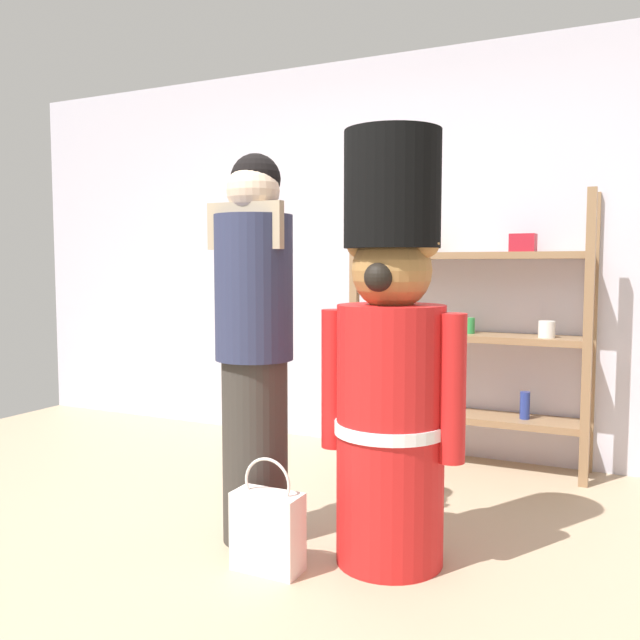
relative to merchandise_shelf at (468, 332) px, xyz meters
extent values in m
plane|color=tan|center=(-0.45, -1.98, -0.82)|extent=(6.40, 6.40, 0.00)
cube|color=silver|center=(-0.45, 0.22, 0.48)|extent=(6.40, 0.12, 2.60)
cube|color=#93704C|center=(-0.70, -0.15, 0.00)|extent=(0.05, 0.05, 1.65)
cube|color=#93704C|center=(0.70, -0.15, 0.00)|extent=(0.05, 0.05, 1.65)
cube|color=#93704C|center=(-0.70, 0.15, 0.00)|extent=(0.05, 0.05, 1.65)
cube|color=#93704C|center=(0.70, 0.15, 0.00)|extent=(0.05, 0.05, 1.65)
cube|color=#93704C|center=(0.00, 0.00, -0.53)|extent=(1.39, 0.30, 0.04)
cube|color=#93704C|center=(0.00, 0.00, -0.03)|extent=(1.39, 0.30, 0.04)
cube|color=#93704C|center=(0.00, 0.00, 0.46)|extent=(1.39, 0.30, 0.04)
cylinder|color=yellow|center=(-0.46, 0.00, 0.03)|extent=(0.09, 0.09, 0.08)
cylinder|color=green|center=(0.00, 0.00, 0.04)|extent=(0.08, 0.08, 0.10)
cylinder|color=white|center=(0.47, -0.04, 0.04)|extent=(0.09, 0.09, 0.10)
cylinder|color=#B27226|center=(-0.35, 0.03, -0.41)|extent=(0.07, 0.07, 0.20)
cylinder|color=navy|center=(0.35, -0.01, -0.42)|extent=(0.06, 0.06, 0.16)
cube|color=gold|center=(-0.31, 0.00, 0.56)|extent=(0.13, 0.10, 0.16)
cube|color=#B21E2D|center=(0.31, 0.00, 0.54)|extent=(0.15, 0.12, 0.11)
cylinder|color=red|center=(0.06, -1.53, -0.29)|extent=(0.44, 0.44, 1.07)
cylinder|color=white|center=(0.06, -1.53, -0.25)|extent=(0.46, 0.46, 0.05)
sphere|color=#A7763F|center=(0.06, -1.53, 0.39)|extent=(0.32, 0.32, 0.32)
sphere|color=#A7763F|center=(-0.08, -1.53, 0.49)|extent=(0.11, 0.11, 0.11)
sphere|color=#A7763F|center=(0.20, -1.53, 0.49)|extent=(0.11, 0.11, 0.11)
cylinder|color=black|center=(0.06, -1.53, 0.71)|extent=(0.39, 0.39, 0.46)
cylinder|color=red|center=(-0.19, -1.53, -0.07)|extent=(0.11, 0.11, 0.59)
cylinder|color=red|center=(0.32, -1.53, -0.07)|extent=(0.11, 0.11, 0.59)
sphere|color=black|center=(0.06, -1.68, 0.36)|extent=(0.11, 0.11, 0.11)
cylinder|color=#38332D|center=(-0.56, -1.58, -0.42)|extent=(0.29, 0.29, 0.82)
cylinder|color=#2D3351|center=(-0.56, -1.58, 0.31)|extent=(0.34, 0.34, 0.63)
sphere|color=beige|center=(-0.56, -1.58, 0.73)|extent=(0.23, 0.23, 0.23)
cube|color=tan|center=(-0.56, -1.65, 0.58)|extent=(0.36, 0.04, 0.20)
sphere|color=black|center=(-0.56, -1.56, 0.78)|extent=(0.22, 0.22, 0.22)
cube|color=silver|center=(-0.35, -1.83, -0.66)|extent=(0.28, 0.14, 0.32)
torus|color=silver|center=(-0.35, -1.83, -0.46)|extent=(0.21, 0.01, 0.21)
camera|label=1|loc=(1.01, -4.12, 0.41)|focal=38.17mm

